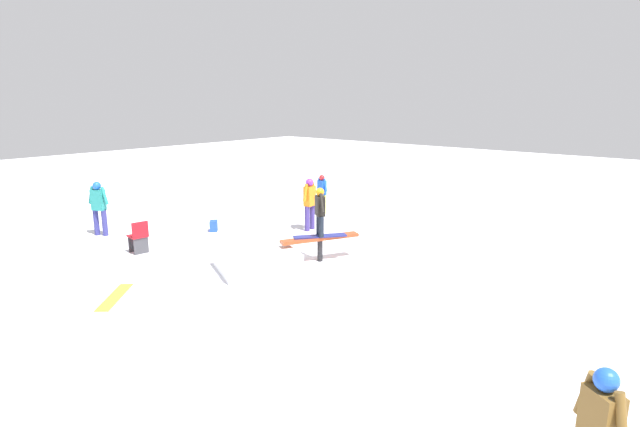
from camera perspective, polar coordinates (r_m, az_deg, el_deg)
The scene contains 10 objects.
ground_plane at distance 12.78m, azimuth -0.00°, elevation -5.44°, with size 60.00×60.00×0.00m, color white.
rail_feature at distance 12.62m, azimuth -0.00°, elevation -3.11°, with size 2.00×1.15×0.64m.
snow_kicker_ramp at distance 12.16m, azimuth -7.15°, elevation -5.36°, with size 1.80×1.50×0.47m, color white.
main_rider_on_rail at distance 12.44m, azimuth -0.00°, elevation 0.03°, with size 1.25×1.03×1.25m.
bystander_blue at distance 17.89m, azimuth 0.22°, elevation 2.52°, with size 0.25×0.57×1.39m.
bystander_teal at distance 16.29m, azimuth -23.96°, elevation 0.84°, with size 0.38×0.66×1.64m.
bystander_orange at distance 15.51m, azimuth -1.19°, elevation 1.40°, with size 0.70×0.28×1.64m.
loose_snowboard_lime at distance 11.37m, azimuth -22.39°, elevation -8.81°, with size 1.45×0.28×0.02m, color #96DC34.
folding_chair at distance 14.17m, azimuth -20.02°, elevation -2.63°, with size 0.49×0.49×0.88m.
backpack_on_snow at distance 15.87m, azimuth -12.06°, elevation -1.40°, with size 0.30×0.22×0.34m, color blue.
Camera 1 is at (-9.23, -7.85, 4.06)m, focal length 28.00 mm.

